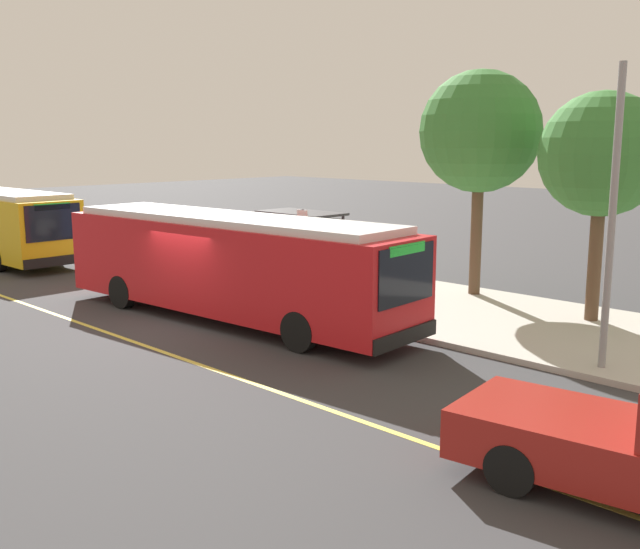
{
  "coord_description": "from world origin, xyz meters",
  "views": [
    {
      "loc": [
        16.36,
        -11.68,
        4.98
      ],
      "look_at": [
        3.25,
        1.76,
        1.54
      ],
      "focal_mm": 41.23,
      "sensor_mm": 36.0,
      "label": 1
    }
  ],
  "objects_px": {
    "route_sign_post": "(303,242)",
    "pedestrian_commuter": "(311,263)",
    "transit_bus_main": "(230,263)",
    "waiting_bench": "(303,270)"
  },
  "relations": [
    {
      "from": "route_sign_post",
      "to": "transit_bus_main",
      "type": "bearing_deg",
      "value": -94.44
    },
    {
      "from": "route_sign_post",
      "to": "pedestrian_commuter",
      "type": "relative_size",
      "value": 1.66
    },
    {
      "from": "transit_bus_main",
      "to": "route_sign_post",
      "type": "bearing_deg",
      "value": 85.56
    },
    {
      "from": "waiting_bench",
      "to": "route_sign_post",
      "type": "height_order",
      "value": "route_sign_post"
    },
    {
      "from": "waiting_bench",
      "to": "route_sign_post",
      "type": "xyz_separation_m",
      "value": [
        1.97,
        -1.91,
        1.32
      ]
    },
    {
      "from": "transit_bus_main",
      "to": "route_sign_post",
      "type": "height_order",
      "value": "same"
    },
    {
      "from": "transit_bus_main",
      "to": "pedestrian_commuter",
      "type": "relative_size",
      "value": 7.08
    },
    {
      "from": "transit_bus_main",
      "to": "waiting_bench",
      "type": "distance_m",
      "value": 4.97
    },
    {
      "from": "pedestrian_commuter",
      "to": "waiting_bench",
      "type": "bearing_deg",
      "value": 145.32
    },
    {
      "from": "route_sign_post",
      "to": "pedestrian_commuter",
      "type": "xyz_separation_m",
      "value": [
        -0.72,
        1.05,
        -0.84
      ]
    }
  ]
}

